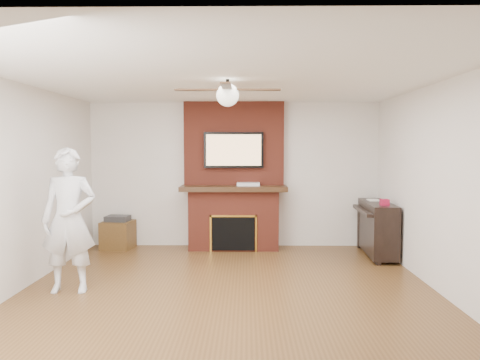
{
  "coord_description": "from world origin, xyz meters",
  "views": [
    {
      "loc": [
        0.22,
        -5.38,
        1.72
      ],
      "look_at": [
        0.13,
        0.9,
        1.29
      ],
      "focal_mm": 35.0,
      "sensor_mm": 36.0,
      "label": 1
    }
  ],
  "objects_px": {
    "side_table": "(118,233)",
    "piano": "(377,227)",
    "person": "(69,220)",
    "fireplace": "(234,190)"
  },
  "relations": [
    {
      "from": "side_table",
      "to": "piano",
      "type": "height_order",
      "value": "piano"
    },
    {
      "from": "fireplace",
      "to": "piano",
      "type": "xyz_separation_m",
      "value": [
        2.29,
        -0.55,
        -0.54
      ]
    },
    {
      "from": "side_table",
      "to": "piano",
      "type": "relative_size",
      "value": 0.42
    },
    {
      "from": "piano",
      "to": "side_table",
      "type": "bearing_deg",
      "value": 176.77
    },
    {
      "from": "piano",
      "to": "person",
      "type": "bearing_deg",
      "value": -152.29
    },
    {
      "from": "fireplace",
      "to": "piano",
      "type": "distance_m",
      "value": 2.42
    },
    {
      "from": "person",
      "to": "side_table",
      "type": "distance_m",
      "value": 2.47
    },
    {
      "from": "person",
      "to": "side_table",
      "type": "xyz_separation_m",
      "value": [
        -0.09,
        2.39,
        -0.6
      ]
    },
    {
      "from": "person",
      "to": "piano",
      "type": "xyz_separation_m",
      "value": [
        4.18,
        1.91,
        -0.4
      ]
    },
    {
      "from": "side_table",
      "to": "piano",
      "type": "xyz_separation_m",
      "value": [
        4.27,
        -0.48,
        0.2
      ]
    }
  ]
}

